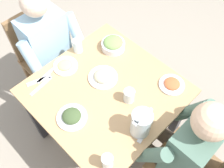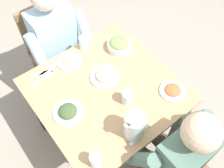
# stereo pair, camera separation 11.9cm
# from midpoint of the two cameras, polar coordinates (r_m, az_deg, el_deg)

# --- Properties ---
(ground_plane) EXTENTS (8.00, 8.00, 0.00)m
(ground_plane) POSITION_cam_midpoint_polar(r_m,az_deg,el_deg) (2.37, 0.35, -10.94)
(ground_plane) COLOR gray
(dining_table) EXTENTS (0.91, 0.91, 0.73)m
(dining_table) POSITION_cam_midpoint_polar(r_m,az_deg,el_deg) (1.82, 0.44, -3.36)
(dining_table) COLOR tan
(dining_table) RESTS_ON ground_plane
(chair_far) EXTENTS (0.40, 0.40, 0.89)m
(chair_far) POSITION_cam_midpoint_polar(r_m,az_deg,el_deg) (2.31, -11.59, 7.97)
(chair_far) COLOR olive
(chair_far) RESTS_ON ground_plane
(diner_near) EXTENTS (0.48, 0.53, 1.18)m
(diner_near) POSITION_cam_midpoint_polar(r_m,az_deg,el_deg) (1.67, 14.58, -14.09)
(diner_near) COLOR #4C6B5B
(diner_near) RESTS_ON ground_plane
(diner_far) EXTENTS (0.48, 0.53, 1.18)m
(diner_far) POSITION_cam_midpoint_polar(r_m,az_deg,el_deg) (2.07, -9.34, 7.45)
(diner_far) COLOR #9EC6E0
(diner_far) RESTS_ON ground_plane
(water_pitcher) EXTENTS (0.16, 0.12, 0.19)m
(water_pitcher) POSITION_cam_midpoint_polar(r_m,az_deg,el_deg) (1.50, 7.27, -9.33)
(water_pitcher) COLOR silver
(water_pitcher) RESTS_ON dining_table
(salad_bowl) EXTENTS (0.17, 0.17, 0.09)m
(salad_bowl) POSITION_cam_midpoint_polar(r_m,az_deg,el_deg) (1.92, 3.39, 8.60)
(salad_bowl) COLOR white
(salad_bowl) RESTS_ON dining_table
(plate_rice_curry) EXTENTS (0.17, 0.17, 0.04)m
(plate_rice_curry) POSITION_cam_midpoint_polar(r_m,az_deg,el_deg) (1.76, 15.16, -1.50)
(plate_rice_curry) COLOR white
(plate_rice_curry) RESTS_ON dining_table
(plate_beans) EXTENTS (0.20, 0.20, 0.05)m
(plate_beans) POSITION_cam_midpoint_polar(r_m,az_deg,el_deg) (1.76, 0.24, 1.75)
(plate_beans) COLOR white
(plate_beans) RESTS_ON dining_table
(plate_fries) EXTENTS (0.17, 0.17, 0.04)m
(plate_fries) POSITION_cam_midpoint_polar(r_m,az_deg,el_deg) (1.86, -7.62, 4.94)
(plate_fries) COLOR white
(plate_fries) RESTS_ON dining_table
(plate_dolmas) EXTENTS (0.19, 0.19, 0.06)m
(plate_dolmas) POSITION_cam_midpoint_polar(r_m,az_deg,el_deg) (1.63, -7.61, -6.26)
(plate_dolmas) COLOR white
(plate_dolmas) RESTS_ON dining_table
(water_glass_far_right) EXTENTS (0.07, 0.07, 0.10)m
(water_glass_far_right) POSITION_cam_midpoint_polar(r_m,az_deg,el_deg) (1.64, 5.45, -3.06)
(water_glass_far_right) COLOR silver
(water_glass_far_right) RESTS_ON dining_table
(water_glass_by_pitcher) EXTENTS (0.06, 0.06, 0.11)m
(water_glass_by_pitcher) POSITION_cam_midpoint_polar(r_m,az_deg,el_deg) (1.46, -1.22, -16.66)
(water_glass_by_pitcher) COLOR silver
(water_glass_by_pitcher) RESTS_ON dining_table
(water_glass_near_right) EXTENTS (0.07, 0.07, 0.11)m
(water_glass_near_right) POSITION_cam_midpoint_polar(r_m,az_deg,el_deg) (1.91, -4.49, 8.94)
(water_glass_near_right) COLOR silver
(water_glass_near_right) RESTS_ON dining_table
(fork_near) EXTENTS (0.17, 0.08, 0.01)m
(fork_near) POSITION_cam_midpoint_polar(r_m,az_deg,el_deg) (1.84, -13.45, 2.21)
(fork_near) COLOR silver
(fork_near) RESTS_ON dining_table
(knife_near) EXTENTS (0.19, 0.04, 0.01)m
(knife_near) POSITION_cam_midpoint_polar(r_m,az_deg,el_deg) (1.81, -13.19, 1.02)
(knife_near) COLOR silver
(knife_near) RESTS_ON dining_table
(fork_far) EXTENTS (0.17, 0.06, 0.01)m
(fork_far) POSITION_cam_midpoint_polar(r_m,az_deg,el_deg) (1.58, 8.10, -11.14)
(fork_far) COLOR silver
(fork_far) RESTS_ON dining_table
(knife_far) EXTENTS (0.19, 0.04, 0.01)m
(knife_far) POSITION_cam_midpoint_polar(r_m,az_deg,el_deg) (1.86, -11.66, 3.37)
(knife_far) COLOR silver
(knife_far) RESTS_ON dining_table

